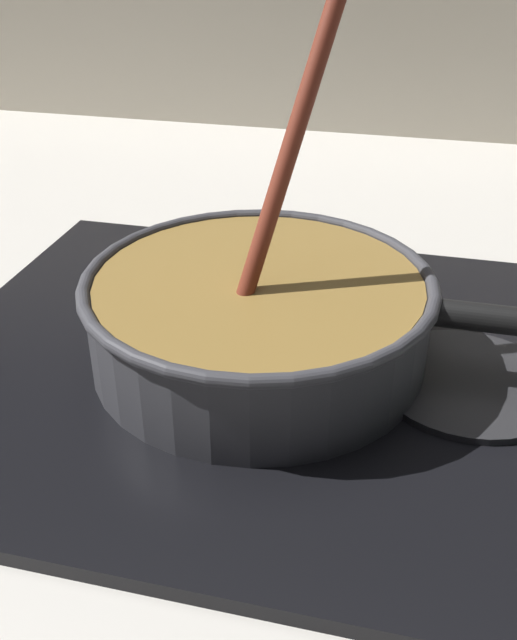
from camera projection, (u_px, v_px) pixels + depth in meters
The scene contains 5 objects.
ground at pixel (114, 403), 0.60m from camera, with size 2.40×1.60×0.04m, color beige.
hob_plate at pixel (258, 363), 0.61m from camera, with size 0.56×0.48×0.01m, color black.
burner_ring at pixel (258, 353), 0.60m from camera, with size 0.17×0.17×0.01m, color #592D0C.
spare_burner at pixel (467, 382), 0.57m from camera, with size 0.15×0.15×0.01m, color #262628.
cooking_pan at pixel (260, 314), 0.58m from camera, with size 0.44×0.29×0.32m.
Camera 1 is at (0.23, -0.44, 0.35)m, focal length 39.85 mm.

